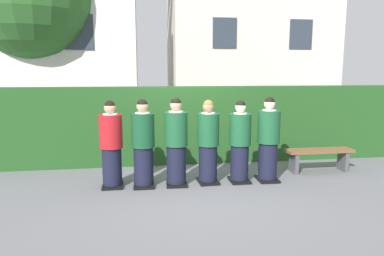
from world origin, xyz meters
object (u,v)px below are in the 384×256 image
at_px(student_front_row_3, 208,144).
at_px(student_front_row_5, 268,141).
at_px(student_front_row_2, 176,144).
at_px(wooden_bench, 319,155).
at_px(student_front_row_4, 240,144).
at_px(student_front_row_1, 143,145).
at_px(student_in_red_blazer, 111,146).

relative_size(student_front_row_3, student_front_row_5, 0.97).
relative_size(student_front_row_2, wooden_bench, 1.15).
relative_size(student_front_row_2, student_front_row_5, 1.00).
bearing_deg(student_front_row_5, student_front_row_3, 178.05).
height_order(student_front_row_3, student_front_row_5, student_front_row_5).
bearing_deg(student_front_row_4, wooden_bench, 12.27).
distance_m(student_front_row_3, student_front_row_4, 0.60).
relative_size(student_front_row_2, student_front_row_3, 1.03).
bearing_deg(student_front_row_1, student_front_row_2, -0.22).
bearing_deg(student_front_row_1, student_in_red_blazer, 174.10).
distance_m(student_front_row_4, wooden_bench, 1.91).
bearing_deg(student_front_row_3, student_front_row_2, -176.36).
height_order(student_in_red_blazer, student_front_row_3, student_in_red_blazer).
xyz_separation_m(student_front_row_1, student_front_row_2, (0.59, -0.00, 0.01)).
relative_size(student_front_row_1, student_front_row_3, 1.02).
bearing_deg(wooden_bench, student_front_row_2, -172.23).
distance_m(student_front_row_1, student_front_row_2, 0.59).
height_order(student_in_red_blazer, student_front_row_4, student_in_red_blazer).
bearing_deg(student_front_row_5, student_front_row_4, 178.25).
xyz_separation_m(student_front_row_2, student_front_row_5, (1.75, -0.00, -0.00)).
height_order(student_front_row_1, student_front_row_3, student_front_row_1).
bearing_deg(student_front_row_4, student_front_row_2, -179.25).
height_order(student_front_row_1, wooden_bench, student_front_row_1).
bearing_deg(student_front_row_1, student_front_row_4, 0.43).
xyz_separation_m(student_front_row_3, wooden_bench, (2.43, 0.38, -0.39)).
distance_m(student_in_red_blazer, student_front_row_2, 1.16).
xyz_separation_m(student_front_row_3, student_front_row_4, (0.60, -0.02, -0.01)).
height_order(student_front_row_2, student_front_row_3, student_front_row_2).
xyz_separation_m(student_front_row_1, student_front_row_5, (2.34, -0.00, 0.01)).
bearing_deg(student_front_row_4, student_in_red_blazer, 178.91).
bearing_deg(student_front_row_2, student_in_red_blazer, 177.01).
bearing_deg(student_front_row_1, student_front_row_3, 1.72).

